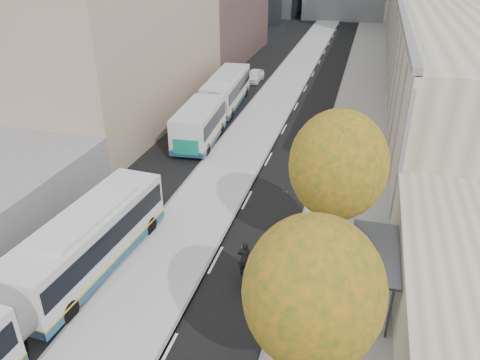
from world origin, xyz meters
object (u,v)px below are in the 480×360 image
(bus_shelter, at_px, (379,260))
(bus_near, at_px, (31,293))
(bus_far, at_px, (216,103))
(distant_car, at_px, (254,76))
(cyclist, at_px, (244,268))

(bus_shelter, distance_m, bus_near, 13.79)
(bus_shelter, distance_m, bus_far, 23.69)
(bus_near, distance_m, bus_far, 24.45)
(bus_shelter, relative_size, distant_car, 1.17)
(bus_near, height_order, distant_car, bus_near)
(distant_car, bearing_deg, bus_far, -89.36)
(bus_near, xyz_separation_m, distant_car, (-0.16, 37.01, -0.91))
(bus_far, bearing_deg, cyclist, -72.58)
(bus_shelter, relative_size, cyclist, 2.00)
(bus_shelter, relative_size, bus_far, 0.26)
(bus_near, height_order, bus_far, bus_far)
(cyclist, distance_m, distant_car, 33.25)
(bus_near, relative_size, distant_car, 4.56)
(cyclist, relative_size, distant_car, 0.58)
(bus_far, distance_m, cyclist, 21.28)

